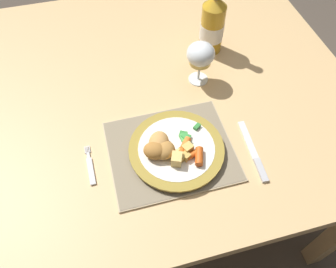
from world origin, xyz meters
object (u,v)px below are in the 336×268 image
Objects in this scene: wine_glass at (201,56)px; bottle at (212,25)px; dining_table at (139,104)px; table_knife at (255,156)px; fork at (90,168)px; dinner_plate at (176,149)px.

bottle is (0.08, 0.13, -0.00)m from wine_glass.
table_knife is at bearing -52.41° from dining_table.
fork is (-0.18, -0.25, 0.08)m from dining_table.
bottle is (0.45, 0.37, 0.09)m from fork.
wine_glass is at bearing -4.47° from dining_table.
dining_table is 11.16× the size of fork.
table_knife is 0.45m from bottle.
wine_glass is 0.51× the size of bottle.
table_knife reaches higher than dining_table.
bottle reaches higher than dinner_plate.
dining_table is at bearing 101.15° from dinner_plate.
dining_table is 0.42m from table_knife.
dinner_plate is at bearing -78.85° from dining_table.
bottle is at bearing 57.66° from wine_glass.
bottle reaches higher than dining_table.
dining_table is 0.26m from wine_glass.
bottle is (0.03, 0.44, 0.09)m from table_knife.
wine_glass is at bearing 60.19° from dinner_plate.
bottle reaches higher than fork.
dinner_plate is 2.10× the size of fork.
dinner_plate is at bearing -120.70° from bottle.
dining_table is 5.31× the size of dinner_plate.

